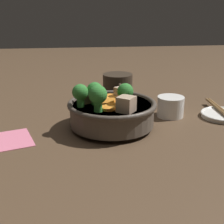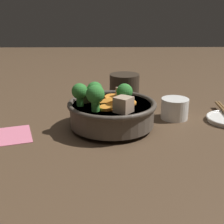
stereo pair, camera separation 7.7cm
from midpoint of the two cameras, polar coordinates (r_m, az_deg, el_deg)
name	(u,v)px [view 2 (the right image)]	position (r m, az deg, el deg)	size (l,w,h in m)	color
ground_plane	(112,128)	(0.78, 2.81, -2.92)	(3.00, 3.00, 0.00)	#4C3826
stirfry_bowl	(111,110)	(0.76, 2.74, 0.27)	(0.22, 0.22, 0.12)	#51473D
tea_cup	(175,108)	(0.86, 13.91, 0.61)	(0.07, 0.07, 0.06)	white
dark_mug	(124,89)	(0.95, 4.60, 4.09)	(0.12, 0.09, 0.09)	#33281E
napkin	(14,135)	(0.76, -14.74, -4.12)	(0.13, 0.11, 0.00)	#D16B84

